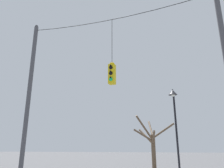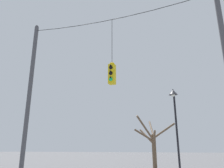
# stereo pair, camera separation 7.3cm
# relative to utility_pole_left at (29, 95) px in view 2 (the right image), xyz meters

# --- Properties ---
(utility_pole_left) EXTENTS (0.26, 0.26, 9.56)m
(utility_pole_left) POSITION_rel_utility_pole_left_xyz_m (0.00, 0.00, 0.00)
(utility_pole_left) COLOR #4C4C51
(utility_pole_left) RESTS_ON ground_plane
(span_wire) EXTENTS (10.92, 0.03, 0.37)m
(span_wire) POSITION_rel_utility_pole_left_xyz_m (5.46, 0.00, 4.16)
(span_wire) COLOR black
(traffic_light_near_left_pole) EXTENTS (0.34, 0.58, 3.91)m
(traffic_light_near_left_pole) POSITION_rel_utility_pole_left_xyz_m (5.37, 0.00, 0.71)
(traffic_light_near_left_pole) COLOR yellow
(street_lamp) EXTENTS (0.52, 0.90, 5.11)m
(street_lamp) POSITION_rel_utility_pole_left_xyz_m (8.25, 3.20, -0.85)
(street_lamp) COLOR black
(street_lamp) RESTS_ON ground_plane
(bare_tree) EXTENTS (3.53, 3.32, 4.29)m
(bare_tree) POSITION_rel_utility_pole_left_xyz_m (5.85, 8.74, -2.62)
(bare_tree) COLOR brown
(bare_tree) RESTS_ON ground_plane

